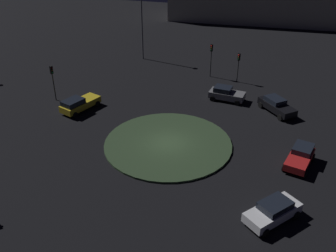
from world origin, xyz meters
TOP-DOWN VIEW (x-y plane):
  - ground_plane at (0.00, 0.00)m, footprint 121.08×121.08m
  - roundabout_island at (0.00, 0.00)m, footprint 11.96×11.96m
  - car_red at (-11.79, -0.05)m, footprint 2.80×4.16m
  - car_grey at (-3.75, -11.12)m, footprint 4.17×2.42m
  - car_black at (-9.45, -9.63)m, footprint 4.32×4.55m
  - car_yellow at (11.29, -4.04)m, footprint 3.22×4.90m
  - car_white at (-9.87, 7.53)m, footprint 4.11×4.42m
  - traffic_light_east at (15.11, -5.64)m, footprint 0.39×0.36m
  - traffic_light_south at (-0.69, -17.66)m, footprint 0.31×0.36m
  - traffic_light_south_near at (-4.30, -16.86)m, footprint 0.35×0.38m
  - streetlamp_southeast at (10.12, -21.79)m, footprint 0.60×0.60m

SIDE VIEW (x-z plane):
  - ground_plane at x=0.00m, z-range 0.00..0.00m
  - roundabout_island at x=0.00m, z-range 0.00..0.19m
  - car_red at x=-11.79m, z-range 0.04..1.51m
  - car_white at x=-9.87m, z-range 0.03..1.53m
  - car_black at x=-9.45m, z-range 0.02..1.57m
  - car_yellow at x=11.29m, z-range 0.02..1.58m
  - car_grey at x=-3.75m, z-range 0.01..1.59m
  - traffic_light_south_near at x=-4.30m, z-range 0.81..4.58m
  - traffic_light_east at x=15.11m, z-range 0.88..5.04m
  - traffic_light_south at x=-0.69m, z-range 0.92..5.29m
  - streetlamp_southeast at x=10.12m, z-range 1.78..11.57m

